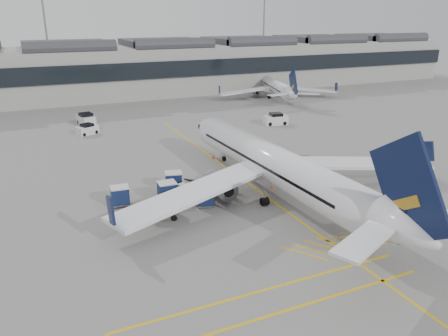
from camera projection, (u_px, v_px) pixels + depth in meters
name	position (u px, v px, depth m)	size (l,w,h in m)	color
ground	(190.00, 233.00, 37.85)	(220.00, 220.00, 0.00)	gray
terminal	(79.00, 70.00, 97.63)	(200.00, 20.45, 12.40)	#9E9E99
light_masts	(60.00, 29.00, 106.31)	(113.00, 0.60, 25.45)	slate
apron_markings	(241.00, 179.00, 50.33)	(0.25, 60.00, 0.01)	gold
airliner_main	(277.00, 166.00, 44.90)	(36.73, 40.17, 10.67)	white
airliner_far	(276.00, 87.00, 99.23)	(26.74, 29.59, 8.04)	white
belt_loader	(193.00, 191.00, 45.26)	(5.02, 3.10, 2.00)	beige
baggage_cart_a	(174.00, 180.00, 46.90)	(2.18, 1.94, 1.96)	gray
baggage_cart_b	(167.00, 191.00, 44.06)	(1.95, 1.63, 1.99)	gray
baggage_cart_c	(206.00, 197.00, 42.81)	(1.92, 1.73, 1.71)	gray
baggage_cart_d	(120.00, 195.00, 42.98)	(1.98, 1.68, 1.96)	gray
ramp_agent_a	(228.00, 182.00, 46.68)	(0.69, 0.45, 1.88)	orange
ramp_agent_b	(227.00, 191.00, 44.77)	(0.76, 0.59, 1.57)	#FF5D0D
pushback_tug	(164.00, 211.00, 40.43)	(3.08, 2.43, 1.51)	#4D5145
safety_cone_nose	(213.00, 156.00, 57.29)	(0.41, 0.41, 0.57)	#F24C0A
safety_cone_engine	(273.00, 186.00, 47.46)	(0.33, 0.33, 0.45)	#F24C0A
service_van_left	(87.00, 130.00, 68.80)	(3.70, 2.90, 1.70)	silver
service_van_mid	(86.00, 120.00, 74.59)	(2.88, 4.38, 2.07)	silver
service_van_right	(276.00, 119.00, 74.88)	(4.24, 2.70, 2.02)	silver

